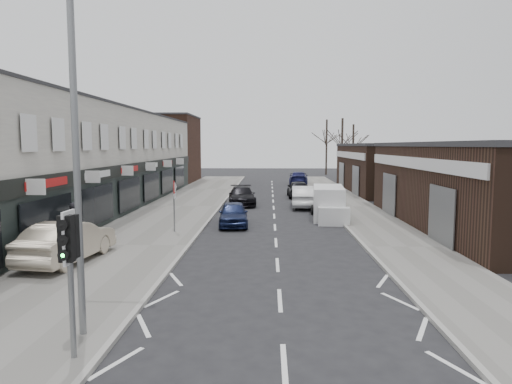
# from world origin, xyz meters

# --- Properties ---
(ground) EXTENTS (160.00, 160.00, 0.00)m
(ground) POSITION_xyz_m (0.00, 0.00, 0.00)
(ground) COLOR black
(ground) RESTS_ON ground
(pavement_left) EXTENTS (5.50, 64.00, 0.12)m
(pavement_left) POSITION_xyz_m (-6.75, 22.00, 0.06)
(pavement_left) COLOR slate
(pavement_left) RESTS_ON ground
(pavement_right) EXTENTS (3.50, 64.00, 0.12)m
(pavement_right) POSITION_xyz_m (5.75, 22.00, 0.06)
(pavement_right) COLOR slate
(pavement_right) RESTS_ON ground
(shop_terrace_left) EXTENTS (8.00, 41.00, 7.10)m
(shop_terrace_left) POSITION_xyz_m (-13.50, 19.50, 3.55)
(shop_terrace_left) COLOR beige
(shop_terrace_left) RESTS_ON ground
(brick_block_far) EXTENTS (8.00, 10.00, 8.00)m
(brick_block_far) POSITION_xyz_m (-13.50, 45.00, 4.00)
(brick_block_far) COLOR #40261B
(brick_block_far) RESTS_ON ground
(right_unit_near) EXTENTS (10.00, 18.00, 4.50)m
(right_unit_near) POSITION_xyz_m (12.50, 14.00, 2.25)
(right_unit_near) COLOR #332117
(right_unit_near) RESTS_ON ground
(right_unit_far) EXTENTS (10.00, 16.00, 4.50)m
(right_unit_far) POSITION_xyz_m (12.50, 34.00, 2.25)
(right_unit_far) COLOR #332117
(right_unit_far) RESTS_ON ground
(tree_far_a) EXTENTS (3.60, 3.60, 8.00)m
(tree_far_a) POSITION_xyz_m (9.00, 48.00, 0.00)
(tree_far_a) COLOR #382D26
(tree_far_a) RESTS_ON ground
(tree_far_b) EXTENTS (3.60, 3.60, 7.50)m
(tree_far_b) POSITION_xyz_m (11.50, 54.00, 0.00)
(tree_far_b) COLOR #382D26
(tree_far_b) RESTS_ON ground
(tree_far_c) EXTENTS (3.60, 3.60, 8.50)m
(tree_far_c) POSITION_xyz_m (8.50, 60.00, 0.00)
(tree_far_c) COLOR #382D26
(tree_far_c) RESTS_ON ground
(traffic_light) EXTENTS (0.28, 0.60, 3.10)m
(traffic_light) POSITION_xyz_m (-4.40, -2.02, 2.41)
(traffic_light) COLOR slate
(traffic_light) RESTS_ON pavement_left
(street_lamp) EXTENTS (2.23, 0.22, 8.00)m
(street_lamp) POSITION_xyz_m (-4.53, -0.80, 4.62)
(street_lamp) COLOR slate
(street_lamp) RESTS_ON pavement_left
(warning_sign) EXTENTS (0.12, 0.80, 2.70)m
(warning_sign) POSITION_xyz_m (-5.16, 12.00, 2.20)
(warning_sign) COLOR slate
(warning_sign) RESTS_ON pavement_left
(white_van) EXTENTS (2.19, 5.28, 2.00)m
(white_van) POSITION_xyz_m (3.35, 17.03, 0.94)
(white_van) COLOR silver
(white_van) RESTS_ON ground
(sedan_on_pavement) EXTENTS (2.21, 4.92, 1.57)m
(sedan_on_pavement) POSITION_xyz_m (-7.99, 5.81, 0.90)
(sedan_on_pavement) COLOR #C0B29A
(sedan_on_pavement) RESTS_ON pavement_left
(pedestrian) EXTENTS (0.82, 0.69, 1.92)m
(pedestrian) POSITION_xyz_m (-8.95, 8.68, 1.08)
(pedestrian) COLOR black
(pedestrian) RESTS_ON pavement_left
(parked_car_left_a) EXTENTS (1.88, 4.08, 1.35)m
(parked_car_left_a) POSITION_xyz_m (-2.35, 14.45, 0.68)
(parked_car_left_a) COLOR #141D41
(parked_car_left_a) RESTS_ON ground
(parked_car_left_b) EXTENTS (2.45, 5.00, 1.40)m
(parked_car_left_b) POSITION_xyz_m (-2.41, 23.52, 0.70)
(parked_car_left_b) COLOR black
(parked_car_left_b) RESTS_ON ground
(parked_car_right_a) EXTENTS (1.89, 4.88, 1.59)m
(parked_car_right_a) POSITION_xyz_m (2.20, 22.31, 0.79)
(parked_car_right_a) COLOR silver
(parked_car_right_a) RESTS_ON ground
(parked_car_right_b) EXTENTS (1.86, 4.44, 1.50)m
(parked_car_right_b) POSITION_xyz_m (2.20, 28.75, 0.75)
(parked_car_right_b) COLOR black
(parked_car_right_b) RESTS_ON ground
(parked_car_right_c) EXTENTS (2.47, 5.31, 1.50)m
(parked_car_right_c) POSITION_xyz_m (3.09, 42.11, 0.75)
(parked_car_right_c) COLOR #161846
(parked_car_right_c) RESTS_ON ground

